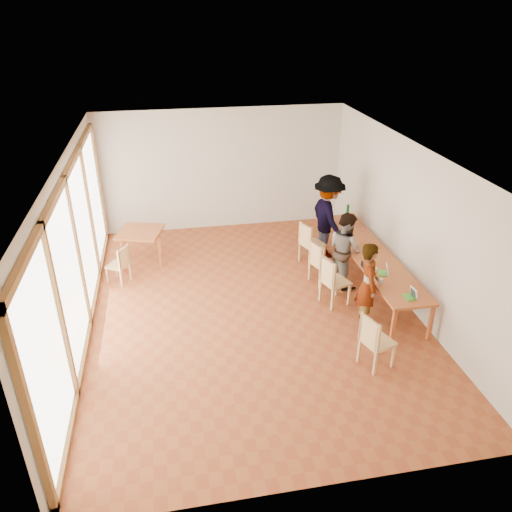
{
  "coord_description": "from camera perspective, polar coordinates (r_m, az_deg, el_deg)",
  "views": [
    {
      "loc": [
        -1.37,
        -7.87,
        5.22
      ],
      "look_at": [
        0.11,
        0.03,
        1.1
      ],
      "focal_mm": 35.0,
      "sensor_mm": 36.0,
      "label": 1
    }
  ],
  "objects": [
    {
      "name": "laptop_near",
      "position": [
        8.83,
        17.34,
        -4.26
      ],
      "size": [
        0.2,
        0.23,
        0.18
      ],
      "rotation": [
        0.0,
        0.0,
        0.06
      ],
      "color": "green",
      "rests_on": "communal_table"
    },
    {
      "name": "pink_phone",
      "position": [
        11.24,
        12.03,
        3.14
      ],
      "size": [
        0.05,
        0.1,
        0.01
      ],
      "primitive_type": "cube",
      "color": "#DD407A",
      "rests_on": "communal_table"
    },
    {
      "name": "yellow_mug",
      "position": [
        11.71,
        10.91,
        4.5
      ],
      "size": [
        0.15,
        0.15,
        0.11
      ],
      "primitive_type": "imported",
      "rotation": [
        0.0,
        0.0,
        -0.09
      ],
      "color": "orange",
      "rests_on": "communal_table"
    },
    {
      "name": "communal_table",
      "position": [
        10.2,
        12.92,
        0.12
      ],
      "size": [
        0.8,
        4.0,
        0.75
      ],
      "color": "#B15827",
      "rests_on": "ground"
    },
    {
      "name": "wall_right",
      "position": [
        9.74,
        17.03,
        3.45
      ],
      "size": [
        0.1,
        8.0,
        3.0
      ],
      "primitive_type": "cube",
      "color": "beige",
      "rests_on": "ground"
    },
    {
      "name": "green_bottle",
      "position": [
        11.78,
        10.44,
        5.13
      ],
      "size": [
        0.07,
        0.07,
        0.28
      ],
      "primitive_type": "cylinder",
      "color": "#13772E",
      "rests_on": "communal_table"
    },
    {
      "name": "window_wall",
      "position": [
        8.85,
        -19.89,
        0.56
      ],
      "size": [
        0.1,
        8.0,
        3.0
      ],
      "primitive_type": "cube",
      "color": "white",
      "rests_on": "ground"
    },
    {
      "name": "person_far",
      "position": [
        11.2,
        8.22,
        4.46
      ],
      "size": [
        0.85,
        1.3,
        1.9
      ],
      "primitive_type": "imported",
      "rotation": [
        0.0,
        0.0,
        1.69
      ],
      "color": "gray",
      "rests_on": "ground"
    },
    {
      "name": "wall_back",
      "position": [
        12.51,
        -3.89,
        9.81
      ],
      "size": [
        6.0,
        0.1,
        3.0
      ],
      "primitive_type": "cube",
      "color": "beige",
      "rests_on": "ground"
    },
    {
      "name": "chair_spare",
      "position": [
        10.5,
        -15.19,
        -0.57
      ],
      "size": [
        0.52,
        0.52,
        0.44
      ],
      "rotation": [
        0.0,
        0.0,
        2.6
      ],
      "color": "#E0B770",
      "rests_on": "ground"
    },
    {
      "name": "chair_far",
      "position": [
        10.18,
        7.22,
        -0.32
      ],
      "size": [
        0.54,
        0.54,
        0.49
      ],
      "rotation": [
        0.0,
        0.0,
        0.32
      ],
      "color": "#E0B770",
      "rests_on": "ground"
    },
    {
      "name": "clear_glass",
      "position": [
        9.12,
        14.11,
        -2.8
      ],
      "size": [
        0.07,
        0.07,
        0.09
      ],
      "primitive_type": "cylinder",
      "color": "silver",
      "rests_on": "communal_table"
    },
    {
      "name": "black_pouch",
      "position": [
        9.57,
        12.62,
        -1.1
      ],
      "size": [
        0.16,
        0.26,
        0.09
      ],
      "primitive_type": "cube",
      "color": "black",
      "rests_on": "communal_table"
    },
    {
      "name": "chair_empty",
      "position": [
        10.91,
        6.06,
        1.88
      ],
      "size": [
        0.57,
        0.57,
        0.51
      ],
      "rotation": [
        0.0,
        0.0,
        0.34
      ],
      "color": "#E0B770",
      "rests_on": "ground"
    },
    {
      "name": "person_mid",
      "position": [
        10.15,
        10.14,
        0.76
      ],
      "size": [
        0.77,
        0.89,
        1.56
      ],
      "primitive_type": "imported",
      "rotation": [
        0.0,
        0.0,
        1.83
      ],
      "color": "gray",
      "rests_on": "ground"
    },
    {
      "name": "chair_near",
      "position": [
        8.04,
        13.29,
        -8.98
      ],
      "size": [
        0.56,
        0.56,
        0.5
      ],
      "rotation": [
        0.0,
        0.0,
        0.33
      ],
      "color": "#E0B770",
      "rests_on": "ground"
    },
    {
      "name": "person_near",
      "position": [
        8.95,
        12.69,
        -3.21
      ],
      "size": [
        0.48,
        0.64,
        1.59
      ],
      "primitive_type": "imported",
      "rotation": [
        0.0,
        0.0,
        1.39
      ],
      "color": "gray",
      "rests_on": "ground"
    },
    {
      "name": "wall_front",
      "position": [
        5.54,
        6.8,
        -15.29
      ],
      "size": [
        6.0,
        0.1,
        3.0
      ],
      "primitive_type": "cube",
      "color": "beige",
      "rests_on": "ground"
    },
    {
      "name": "ground",
      "position": [
        9.54,
        -0.61,
        -6.01
      ],
      "size": [
        8.0,
        8.0,
        0.0
      ],
      "primitive_type": "plane",
      "color": "#964A24",
      "rests_on": "ground"
    },
    {
      "name": "ceiling",
      "position": [
        8.28,
        -0.72,
        11.75
      ],
      "size": [
        6.0,
        8.0,
        0.04
      ],
      "primitive_type": "cube",
      "color": "white",
      "rests_on": "wall_back"
    },
    {
      "name": "chair_mid",
      "position": [
        9.47,
        8.64,
        -2.38
      ],
      "size": [
        0.57,
        0.57,
        0.52
      ],
      "rotation": [
        0.0,
        0.0,
        0.31
      ],
      "color": "#E0B770",
      "rests_on": "ground"
    },
    {
      "name": "laptop_far",
      "position": [
        11.28,
        10.69,
        3.64
      ],
      "size": [
        0.27,
        0.3,
        0.22
      ],
      "rotation": [
        0.0,
        0.0,
        -0.22
      ],
      "color": "green",
      "rests_on": "communal_table"
    },
    {
      "name": "condiment_cup",
      "position": [
        9.51,
        13.5,
        -1.49
      ],
      "size": [
        0.08,
        0.08,
        0.06
      ],
      "primitive_type": "cylinder",
      "color": "white",
      "rests_on": "communal_table"
    },
    {
      "name": "laptop_mid",
      "position": [
        9.44,
        14.5,
        -1.71
      ],
      "size": [
        0.25,
        0.27,
        0.18
      ],
      "rotation": [
        0.0,
        0.0,
        -0.38
      ],
      "color": "green",
      "rests_on": "communal_table"
    },
    {
      "name": "side_table",
      "position": [
        11.2,
        -13.11,
        2.44
      ],
      "size": [
        0.9,
        0.9,
        0.75
      ],
      "rotation": [
        0.0,
        0.0,
        -0.28
      ],
      "color": "#B15827",
      "rests_on": "ground"
    }
  ]
}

